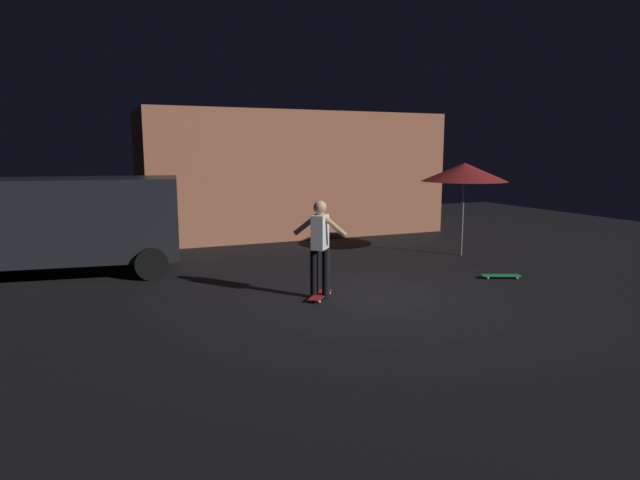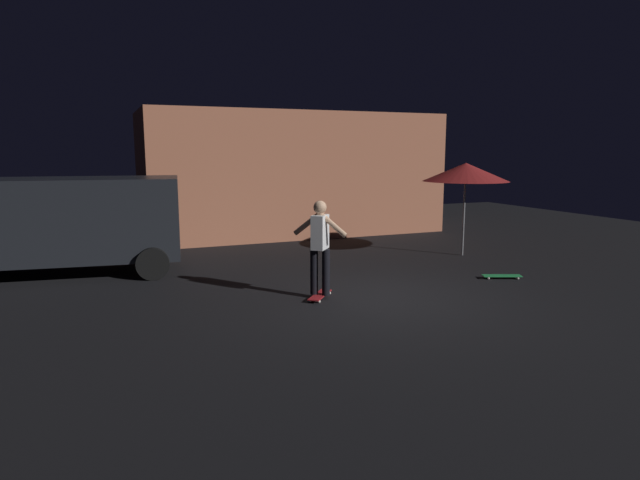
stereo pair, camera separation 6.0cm
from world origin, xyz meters
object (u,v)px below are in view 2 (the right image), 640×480
object	(u,v)px
skateboard_ridden	(320,295)
skater	(320,241)
parked_van	(65,220)
skateboard_spare	(502,276)
patio_umbrella	(466,172)

from	to	relation	value
skateboard_ridden	skater	world-z (taller)	skater
parked_van	skateboard_ridden	xyz separation A→B (m)	(4.20, -3.83, -1.11)
skateboard_spare	skater	bearing A→B (deg)	179.23
skater	parked_van	bearing A→B (deg)	137.59
skateboard_ridden	parked_van	bearing A→B (deg)	137.59
skateboard_ridden	skateboard_spare	distance (m)	4.02
patio_umbrella	skateboard_spare	size ratio (longest dim) A/B	2.89
skateboard_spare	skater	size ratio (longest dim) A/B	0.48
parked_van	patio_umbrella	distance (m)	9.21
patio_umbrella	skateboard_ridden	size ratio (longest dim) A/B	3.19
parked_van	skateboard_spare	bearing A→B (deg)	-25.31
skateboard_ridden	patio_umbrella	bearing A→B (deg)	25.79
parked_van	skateboard_ridden	size ratio (longest dim) A/B	6.70
parked_van	skater	bearing A→B (deg)	-42.41
parked_van	skater	distance (m)	5.68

